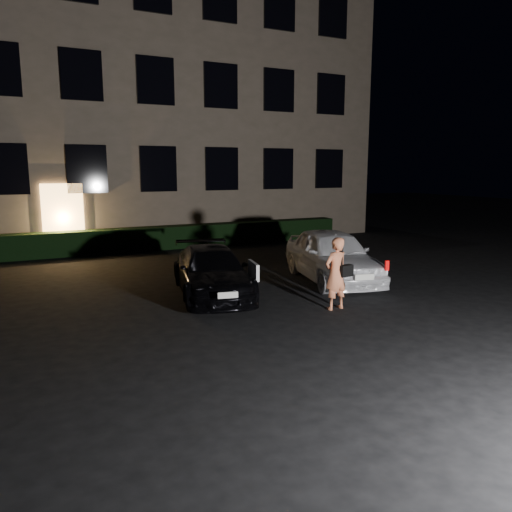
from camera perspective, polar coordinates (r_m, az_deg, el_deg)
name	(u,v)px	position (r m, az deg, el deg)	size (l,w,h in m)	color
ground	(316,325)	(9.93, 6.88, -7.85)	(80.00, 80.00, 0.00)	black
building	(131,100)	(23.64, -14.10, 16.94)	(20.00, 8.11, 12.00)	#695B4B
hedge	(164,238)	(19.28, -10.48, 2.07)	(15.00, 0.70, 0.85)	black
sedan	(212,272)	(12.08, -5.08, -1.78)	(2.40, 4.19, 1.14)	black
hatch	(332,255)	(13.67, 8.69, 0.10)	(2.60, 4.44, 1.42)	white
man	(336,273)	(10.90, 9.13, -1.98)	(0.69, 0.45, 1.58)	#DB784F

